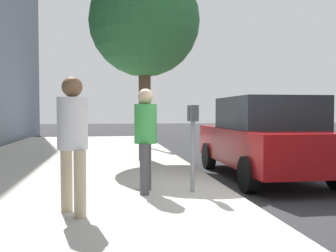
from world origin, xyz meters
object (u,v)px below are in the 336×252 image
Objects in this scene: pedestrian_at_meter at (146,132)px; pedestrian_bystander at (73,134)px; parking_meter at (193,130)px; parked_sedan_near at (265,137)px; street_tree at (144,22)px; traffic_signal at (147,82)px.

pedestrian_bystander is (-1.15, 1.04, 0.05)m from pedestrian_at_meter.
parking_meter is 0.81× the size of pedestrian_bystander.
street_tree is (2.25, 2.41, 2.94)m from parked_sedan_near.
traffic_signal reaches higher than parked_sedan_near.
pedestrian_at_meter is 8.04m from traffic_signal.
parked_sedan_near is (2.86, -3.83, -0.28)m from pedestrian_bystander.
pedestrian_bystander is at bearing -120.68° from pedestrian_at_meter.
pedestrian_at_meter is at bearing 174.55° from street_tree.
parking_meter is 2.09m from pedestrian_bystander.
parking_meter is 4.85m from street_tree.
pedestrian_at_meter reaches higher than parked_sedan_near.
parking_meter is at bearing 179.27° from traffic_signal.
traffic_signal is (7.86, -0.86, 1.45)m from pedestrian_at_meter.
street_tree is 4.13m from traffic_signal.
traffic_signal is at bearing 47.16° from pedestrian_bystander.
traffic_signal reaches higher than pedestrian_at_meter.
pedestrian_bystander reaches higher than pedestrian_at_meter.
parked_sedan_near is (1.79, -2.03, -0.27)m from parking_meter.
parked_sedan_near is at bearing 5.83° from pedestrian_bystander.
parking_meter is at bearing 131.43° from parked_sedan_near.
parking_meter is 0.84× the size of pedestrian_at_meter.
street_tree is at bearing 95.97° from pedestrian_at_meter.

